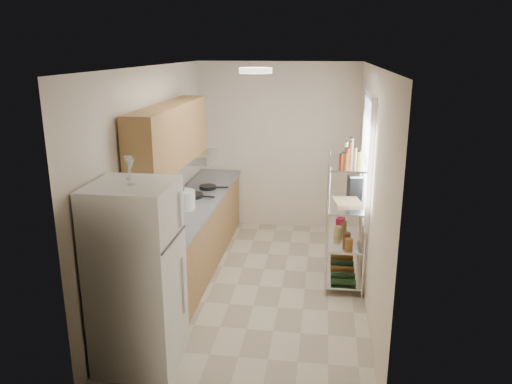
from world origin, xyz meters
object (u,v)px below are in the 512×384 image
(rice_cooker, at_px, (183,200))
(frying_pan_large, at_px, (193,196))
(refrigerator, at_px, (137,277))
(cutting_board, at_px, (347,202))
(espresso_machine, at_px, (355,185))

(rice_cooker, xyz_separation_m, frying_pan_large, (-0.02, 0.50, -0.09))
(refrigerator, bearing_deg, cutting_board, 45.78)
(espresso_machine, bearing_deg, frying_pan_large, 172.37)
(refrigerator, relative_size, espresso_machine, 6.27)
(refrigerator, height_order, frying_pan_large, refrigerator)
(rice_cooker, relative_size, espresso_machine, 1.06)
(rice_cooker, xyz_separation_m, espresso_machine, (2.07, 0.50, 0.13))
(refrigerator, distance_m, frying_pan_large, 2.28)
(refrigerator, relative_size, rice_cooker, 5.90)
(frying_pan_large, relative_size, cutting_board, 0.70)
(frying_pan_large, distance_m, cutting_board, 2.02)
(frying_pan_large, relative_size, espresso_machine, 0.99)
(rice_cooker, relative_size, cutting_board, 0.74)
(rice_cooker, xyz_separation_m, cutting_board, (1.97, 0.17, 0.01))
(rice_cooker, relative_size, frying_pan_large, 1.07)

